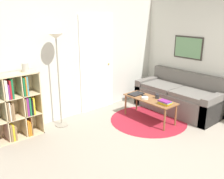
{
  "coord_description": "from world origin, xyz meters",
  "views": [
    {
      "loc": [
        -2.82,
        -1.69,
        2.15
      ],
      "look_at": [
        -0.15,
        1.45,
        0.85
      ],
      "focal_mm": 40.0,
      "sensor_mm": 36.0,
      "label": 1
    }
  ],
  "objects_px": {
    "bookshelf": "(10,108)",
    "cup": "(157,96)",
    "couch": "(180,97)",
    "coffee_table": "(150,101)",
    "bowl": "(145,98)",
    "vase_on_shelf": "(25,67)",
    "floor_lamp": "(57,50)",
    "laptop": "(136,94)"
  },
  "relations": [
    {
      "from": "bookshelf",
      "to": "cup",
      "type": "relative_size",
      "value": 12.59
    },
    {
      "from": "couch",
      "to": "coffee_table",
      "type": "xyz_separation_m",
      "value": [
        -0.92,
        0.08,
        0.11
      ]
    },
    {
      "from": "bookshelf",
      "to": "bowl",
      "type": "bearing_deg",
      "value": -22.38
    },
    {
      "from": "vase_on_shelf",
      "to": "cup",
      "type": "bearing_deg",
      "value": -26.41
    },
    {
      "from": "floor_lamp",
      "to": "bowl",
      "type": "relative_size",
      "value": 12.74
    },
    {
      "from": "couch",
      "to": "cup",
      "type": "relative_size",
      "value": 20.36
    },
    {
      "from": "bowl",
      "to": "vase_on_shelf",
      "type": "bearing_deg",
      "value": 154.27
    },
    {
      "from": "couch",
      "to": "vase_on_shelf",
      "type": "relative_size",
      "value": 12.1
    },
    {
      "from": "laptop",
      "to": "couch",
      "type": "bearing_deg",
      "value": -26.23
    },
    {
      "from": "bookshelf",
      "to": "coffee_table",
      "type": "relative_size",
      "value": 1.02
    },
    {
      "from": "couch",
      "to": "vase_on_shelf",
      "type": "bearing_deg",
      "value": 159.95
    },
    {
      "from": "floor_lamp",
      "to": "bowl",
      "type": "xyz_separation_m",
      "value": [
        1.42,
        -0.89,
        -1.01
      ]
    },
    {
      "from": "cup",
      "to": "vase_on_shelf",
      "type": "height_order",
      "value": "vase_on_shelf"
    },
    {
      "from": "bookshelf",
      "to": "floor_lamp",
      "type": "distance_m",
      "value": 1.29
    },
    {
      "from": "laptop",
      "to": "bookshelf",
      "type": "bearing_deg",
      "value": 165.2
    },
    {
      "from": "bookshelf",
      "to": "couch",
      "type": "height_order",
      "value": "bookshelf"
    },
    {
      "from": "bookshelf",
      "to": "couch",
      "type": "relative_size",
      "value": 0.62
    },
    {
      "from": "laptop",
      "to": "vase_on_shelf",
      "type": "bearing_deg",
      "value": 162.9
    },
    {
      "from": "vase_on_shelf",
      "to": "bowl",
      "type": "bearing_deg",
      "value": -25.73
    },
    {
      "from": "bookshelf",
      "to": "vase_on_shelf",
      "type": "distance_m",
      "value": 0.73
    },
    {
      "from": "coffee_table",
      "to": "cup",
      "type": "bearing_deg",
      "value": -34.39
    },
    {
      "from": "laptop",
      "to": "cup",
      "type": "height_order",
      "value": "cup"
    },
    {
      "from": "floor_lamp",
      "to": "laptop",
      "type": "xyz_separation_m",
      "value": [
        1.5,
        -0.56,
        -1.02
      ]
    },
    {
      "from": "coffee_table",
      "to": "bowl",
      "type": "distance_m",
      "value": 0.13
    },
    {
      "from": "coffee_table",
      "to": "cup",
      "type": "height_order",
      "value": "cup"
    },
    {
      "from": "bookshelf",
      "to": "cup",
      "type": "xyz_separation_m",
      "value": [
        2.55,
        -1.1,
        -0.08
      ]
    },
    {
      "from": "floor_lamp",
      "to": "cup",
      "type": "xyz_separation_m",
      "value": [
        1.64,
        -1.02,
        -0.98
      ]
    },
    {
      "from": "floor_lamp",
      "to": "vase_on_shelf",
      "type": "relative_size",
      "value": 11.55
    },
    {
      "from": "coffee_table",
      "to": "vase_on_shelf",
      "type": "xyz_separation_m",
      "value": [
        -2.09,
        1.01,
        0.82
      ]
    },
    {
      "from": "coffee_table",
      "to": "bowl",
      "type": "bearing_deg",
      "value": 150.77
    },
    {
      "from": "bookshelf",
      "to": "vase_on_shelf",
      "type": "height_order",
      "value": "vase_on_shelf"
    },
    {
      "from": "bookshelf",
      "to": "vase_on_shelf",
      "type": "bearing_deg",
      "value": 0.06
    },
    {
      "from": "couch",
      "to": "laptop",
      "type": "relative_size",
      "value": 5.74
    },
    {
      "from": "floor_lamp",
      "to": "vase_on_shelf",
      "type": "height_order",
      "value": "floor_lamp"
    },
    {
      "from": "coffee_table",
      "to": "laptop",
      "type": "xyz_separation_m",
      "value": [
        -0.01,
        0.37,
        0.06
      ]
    },
    {
      "from": "laptop",
      "to": "cup",
      "type": "xyz_separation_m",
      "value": [
        0.14,
        -0.46,
        0.04
      ]
    },
    {
      "from": "coffee_table",
      "to": "floor_lamp",
      "type": "bearing_deg",
      "value": 148.22
    },
    {
      "from": "bookshelf",
      "to": "coffee_table",
      "type": "distance_m",
      "value": 2.64
    },
    {
      "from": "bowl",
      "to": "vase_on_shelf",
      "type": "distance_m",
      "value": 2.34
    },
    {
      "from": "floor_lamp",
      "to": "cup",
      "type": "height_order",
      "value": "floor_lamp"
    },
    {
      "from": "cup",
      "to": "laptop",
      "type": "bearing_deg",
      "value": 106.6
    },
    {
      "from": "cup",
      "to": "vase_on_shelf",
      "type": "xyz_separation_m",
      "value": [
        -2.21,
        1.1,
        0.73
      ]
    }
  ]
}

